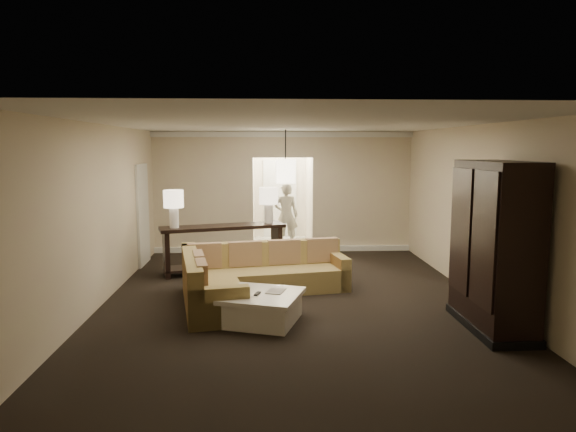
{
  "coord_description": "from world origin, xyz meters",
  "views": [
    {
      "loc": [
        -0.49,
        -7.92,
        2.44
      ],
      "look_at": [
        -0.03,
        1.2,
        1.21
      ],
      "focal_mm": 32.0,
      "sensor_mm": 36.0,
      "label": 1
    }
  ],
  "objects": [
    {
      "name": "ground",
      "position": [
        0.0,
        0.0,
        0.0
      ],
      "size": [
        8.0,
        8.0,
        0.0
      ],
      "primitive_type": "plane",
      "color": "black",
      "rests_on": "ground"
    },
    {
      "name": "person",
      "position": [
        0.09,
        4.44,
        0.88
      ],
      "size": [
        0.66,
        0.47,
        1.75
      ],
      "primitive_type": "imported",
      "rotation": [
        0.0,
        0.0,
        3.06
      ],
      "color": "beige",
      "rests_on": "ground"
    },
    {
      "name": "foyer",
      "position": [
        0.0,
        5.34,
        1.3
      ],
      "size": [
        1.44,
        2.02,
        2.8
      ],
      "color": "silver",
      "rests_on": "ground"
    },
    {
      "name": "drink_table",
      "position": [
        0.42,
        1.2,
        0.35
      ],
      "size": [
        0.39,
        0.39,
        0.49
      ],
      "rotation": [
        0.0,
        0.0,
        -0.25
      ],
      "color": "black",
      "rests_on": "ground"
    },
    {
      "name": "table_lamp_left",
      "position": [
        -2.15,
        1.74,
        1.41
      ],
      "size": [
        0.37,
        0.37,
        0.71
      ],
      "color": "white",
      "rests_on": "console_table"
    },
    {
      "name": "wall_right",
      "position": [
        3.0,
        0.0,
        1.4
      ],
      "size": [
        0.04,
        8.0,
        2.8
      ],
      "primitive_type": "cube",
      "color": "beige",
      "rests_on": "ground"
    },
    {
      "name": "wall_front",
      "position": [
        0.0,
        -4.0,
        1.4
      ],
      "size": [
        6.0,
        0.04,
        2.8
      ],
      "primitive_type": "cube",
      "color": "beige",
      "rests_on": "ground"
    },
    {
      "name": "table_lamp_right",
      "position": [
        -0.36,
        2.26,
        1.41
      ],
      "size": [
        0.37,
        0.37,
        0.71
      ],
      "color": "white",
      "rests_on": "console_table"
    },
    {
      "name": "coffee_table",
      "position": [
        -0.5,
        -0.95,
        0.21
      ],
      "size": [
        1.3,
        1.3,
        0.43
      ],
      "rotation": [
        0.0,
        0.0,
        -0.32
      ],
      "color": "silver",
      "rests_on": "ground"
    },
    {
      "name": "pendant_light",
      "position": [
        0.0,
        2.7,
        1.95
      ],
      "size": [
        0.38,
        0.38,
        1.09
      ],
      "color": "black",
      "rests_on": "ceiling"
    },
    {
      "name": "side_door",
      "position": [
        -2.97,
        2.8,
        1.05
      ],
      "size": [
        0.05,
        0.9,
        2.1
      ],
      "primitive_type": "cube",
      "color": "silver",
      "rests_on": "ground"
    },
    {
      "name": "console_table",
      "position": [
        -1.25,
        2.0,
        0.56
      ],
      "size": [
        2.47,
        1.2,
        0.93
      ],
      "rotation": [
        0.0,
        0.0,
        0.28
      ],
      "color": "black",
      "rests_on": "ground"
    },
    {
      "name": "sectional_sofa",
      "position": [
        -0.7,
        0.24,
        0.33
      ],
      "size": [
        2.89,
        2.59,
        0.83
      ],
      "rotation": [
        0.0,
        0.0,
        0.18
      ],
      "color": "brown",
      "rests_on": "ground"
    },
    {
      "name": "crown_molding",
      "position": [
        0.0,
        3.95,
        2.73
      ],
      "size": [
        6.0,
        0.1,
        0.12
      ],
      "primitive_type": "cube",
      "color": "silver",
      "rests_on": "wall_back"
    },
    {
      "name": "wall_back",
      "position": [
        0.0,
        4.0,
        1.4
      ],
      "size": [
        6.0,
        0.04,
        2.8
      ],
      "primitive_type": "cube",
      "color": "beige",
      "rests_on": "ground"
    },
    {
      "name": "wall_left",
      "position": [
        -3.0,
        0.0,
        1.4
      ],
      "size": [
        0.04,
        8.0,
        2.8
      ],
      "primitive_type": "cube",
      "color": "beige",
      "rests_on": "ground"
    },
    {
      "name": "ceiling",
      "position": [
        0.0,
        0.0,
        2.8
      ],
      "size": [
        6.0,
        8.0,
        0.02
      ],
      "primitive_type": "cube",
      "color": "silver",
      "rests_on": "wall_back"
    },
    {
      "name": "armoire",
      "position": [
        2.59,
        -1.36,
        1.08
      ],
      "size": [
        0.67,
        1.57,
        2.26
      ],
      "color": "black",
      "rests_on": "ground"
    },
    {
      "name": "baseboard",
      "position": [
        0.0,
        3.95,
        0.06
      ],
      "size": [
        6.0,
        0.1,
        0.12
      ],
      "primitive_type": "cube",
      "color": "silver",
      "rests_on": "ground"
    }
  ]
}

